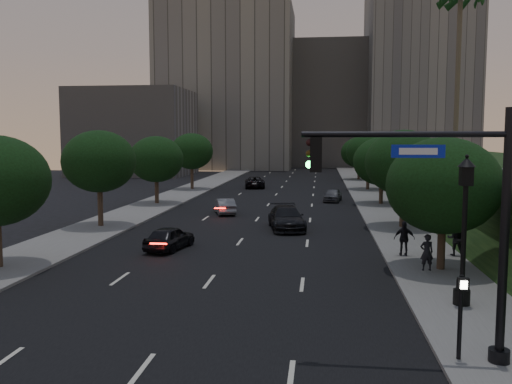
# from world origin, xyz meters

# --- Properties ---
(ground) EXTENTS (160.00, 160.00, 0.00)m
(ground) POSITION_xyz_m (0.00, 0.00, 0.00)
(ground) COLOR black
(ground) RESTS_ON ground
(road_surface) EXTENTS (16.00, 140.00, 0.02)m
(road_surface) POSITION_xyz_m (0.00, 30.00, 0.01)
(road_surface) COLOR black
(road_surface) RESTS_ON ground
(sidewalk_right) EXTENTS (4.50, 140.00, 0.15)m
(sidewalk_right) POSITION_xyz_m (10.25, 30.00, 0.07)
(sidewalk_right) COLOR slate
(sidewalk_right) RESTS_ON ground
(sidewalk_left) EXTENTS (4.50, 140.00, 0.15)m
(sidewalk_left) POSITION_xyz_m (-10.25, 30.00, 0.07)
(sidewalk_left) COLOR slate
(sidewalk_left) RESTS_ON ground
(parapet_wall) EXTENTS (0.35, 90.00, 0.70)m
(parapet_wall) POSITION_xyz_m (13.50, 28.00, 4.35)
(parapet_wall) COLOR slate
(parapet_wall) RESTS_ON embankment
(office_block_left) EXTENTS (26.00, 20.00, 32.00)m
(office_block_left) POSITION_xyz_m (-14.00, 92.00, 16.00)
(office_block_left) COLOR gray
(office_block_left) RESTS_ON ground
(office_block_mid) EXTENTS (22.00, 18.00, 26.00)m
(office_block_mid) POSITION_xyz_m (6.00, 102.00, 13.00)
(office_block_mid) COLOR gray
(office_block_mid) RESTS_ON ground
(office_block_right) EXTENTS (20.00, 22.00, 36.00)m
(office_block_right) POSITION_xyz_m (24.00, 96.00, 18.00)
(office_block_right) COLOR gray
(office_block_right) RESTS_ON ground
(office_block_filler) EXTENTS (18.00, 16.00, 14.00)m
(office_block_filler) POSITION_xyz_m (-26.00, 70.00, 7.00)
(office_block_filler) COLOR gray
(office_block_filler) RESTS_ON ground
(tree_right_a) EXTENTS (5.20, 5.20, 6.24)m
(tree_right_a) POSITION_xyz_m (10.30, 8.00, 4.02)
(tree_right_a) COLOR #38281C
(tree_right_a) RESTS_ON ground
(tree_right_b) EXTENTS (5.20, 5.20, 6.74)m
(tree_right_b) POSITION_xyz_m (10.30, 20.00, 4.52)
(tree_right_b) COLOR #38281C
(tree_right_b) RESTS_ON ground
(tree_right_c) EXTENTS (5.20, 5.20, 6.24)m
(tree_right_c) POSITION_xyz_m (10.30, 33.00, 4.02)
(tree_right_c) COLOR #38281C
(tree_right_c) RESTS_ON ground
(tree_right_d) EXTENTS (5.20, 5.20, 6.74)m
(tree_right_d) POSITION_xyz_m (10.30, 47.00, 4.52)
(tree_right_d) COLOR #38281C
(tree_right_d) RESTS_ON ground
(tree_right_e) EXTENTS (5.20, 5.20, 6.24)m
(tree_right_e) POSITION_xyz_m (10.30, 62.00, 4.02)
(tree_right_e) COLOR #38281C
(tree_right_e) RESTS_ON ground
(tree_left_b) EXTENTS (5.00, 5.00, 6.71)m
(tree_left_b) POSITION_xyz_m (-10.30, 18.00, 4.58)
(tree_left_b) COLOR #38281C
(tree_left_b) RESTS_ON ground
(tree_left_c) EXTENTS (5.00, 5.00, 6.34)m
(tree_left_c) POSITION_xyz_m (-10.30, 31.00, 4.21)
(tree_left_c) COLOR #38281C
(tree_left_c) RESTS_ON ground
(tree_left_d) EXTENTS (5.00, 5.00, 6.71)m
(tree_left_d) POSITION_xyz_m (-10.30, 45.00, 4.58)
(tree_left_d) COLOR #38281C
(tree_left_d) RESTS_ON ground
(traffic_signal_mast) EXTENTS (5.68, 0.56, 7.00)m
(traffic_signal_mast) POSITION_xyz_m (8.48, -2.60, 3.67)
(traffic_signal_mast) COLOR black
(traffic_signal_mast) RESTS_ON ground
(street_lamp) EXTENTS (0.64, 0.64, 5.62)m
(street_lamp) POSITION_xyz_m (9.87, 2.53, 2.63)
(street_lamp) COLOR black
(street_lamp) RESTS_ON ground
(pedestrian_signal) EXTENTS (0.30, 0.33, 2.50)m
(pedestrian_signal) POSITION_xyz_m (8.54, -2.58, 1.57)
(pedestrian_signal) COLOR black
(pedestrian_signal) RESTS_ON ground
(sedan_near_left) EXTENTS (2.31, 4.16, 1.34)m
(sedan_near_left) POSITION_xyz_m (-3.56, 11.40, 0.67)
(sedan_near_left) COLOR black
(sedan_near_left) RESTS_ON ground
(sedan_mid_left) EXTENTS (2.50, 4.15, 1.29)m
(sedan_mid_left) POSITION_xyz_m (-2.96, 25.59, 0.65)
(sedan_mid_left) COLOR #5C5E63
(sedan_mid_left) RESTS_ON ground
(sedan_far_left) EXTENTS (3.03, 5.35, 1.41)m
(sedan_far_left) POSITION_xyz_m (-3.28, 48.61, 0.70)
(sedan_far_left) COLOR black
(sedan_far_left) RESTS_ON ground
(sedan_near_right) EXTENTS (3.11, 5.65, 1.55)m
(sedan_near_right) POSITION_xyz_m (2.47, 18.84, 0.77)
(sedan_near_right) COLOR black
(sedan_near_right) RESTS_ON ground
(sedan_far_right) EXTENTS (2.07, 3.97, 1.29)m
(sedan_far_right) POSITION_xyz_m (5.96, 35.28, 0.64)
(sedan_far_right) COLOR #4C4E52
(sedan_far_right) RESTS_ON ground
(pedestrian_a) EXTENTS (0.67, 0.49, 1.68)m
(pedestrian_a) POSITION_xyz_m (9.58, 7.61, 0.99)
(pedestrian_a) COLOR black
(pedestrian_a) RESTS_ON sidewalk_right
(pedestrian_b) EXTENTS (0.97, 0.82, 1.76)m
(pedestrian_b) POSITION_xyz_m (11.69, 11.06, 1.03)
(pedestrian_b) COLOR black
(pedestrian_b) RESTS_ON sidewalk_right
(pedestrian_c) EXTENTS (1.05, 0.45, 1.79)m
(pedestrian_c) POSITION_xyz_m (9.05, 10.71, 1.04)
(pedestrian_c) COLOR black
(pedestrian_c) RESTS_ON sidewalk_right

